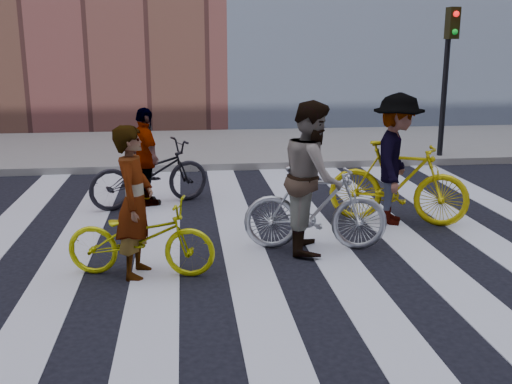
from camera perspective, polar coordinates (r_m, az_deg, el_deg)
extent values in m
plane|color=black|center=(7.78, 2.95, -5.57)|extent=(100.00, 100.00, 0.00)
cube|color=gray|center=(14.98, -1.94, 4.33)|extent=(100.00, 5.00, 0.15)
cube|color=silver|center=(7.81, -17.48, -6.10)|extent=(0.55, 10.00, 0.01)
cube|color=silver|center=(7.68, -9.35, -5.96)|extent=(0.55, 10.00, 0.01)
cube|color=silver|center=(7.70, -1.11, -5.70)|extent=(0.55, 10.00, 0.01)
cube|color=silver|center=(7.88, 6.91, -5.33)|extent=(0.55, 10.00, 0.01)
cube|color=silver|center=(8.21, 14.42, -4.89)|extent=(0.55, 10.00, 0.01)
cube|color=silver|center=(8.66, 21.24, -4.42)|extent=(0.55, 10.00, 0.01)
cylinder|color=black|center=(13.87, 17.50, 9.26)|extent=(0.12, 0.12, 3.20)
cube|color=black|center=(13.70, 18.20, 15.04)|extent=(0.22, 0.28, 0.65)
sphere|color=red|center=(13.57, 18.54, 15.79)|extent=(0.12, 0.12, 0.12)
sphere|color=#0CCC26|center=(13.56, 18.42, 14.27)|extent=(0.12, 0.12, 0.12)
imported|color=#BEC30A|center=(6.96, -10.91, -4.30)|extent=(1.78, 0.90, 0.89)
imported|color=#ACB0B6|center=(7.69, 5.68, -1.53)|extent=(1.89, 0.80, 1.10)
imported|color=gold|center=(9.01, 13.39, 0.85)|extent=(2.08, 1.36, 1.22)
imported|color=black|center=(9.90, -10.09, 1.73)|extent=(2.13, 1.45, 1.06)
imported|color=slate|center=(6.85, -11.49, -0.96)|extent=(0.53, 0.70, 1.74)
imported|color=slate|center=(7.58, 5.39, 1.44)|extent=(0.87, 1.04, 1.92)
imported|color=slate|center=(8.92, 13.22, 3.03)|extent=(1.16, 1.42, 1.92)
imported|color=slate|center=(9.85, -10.45, 3.27)|extent=(0.73, 1.02, 1.61)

